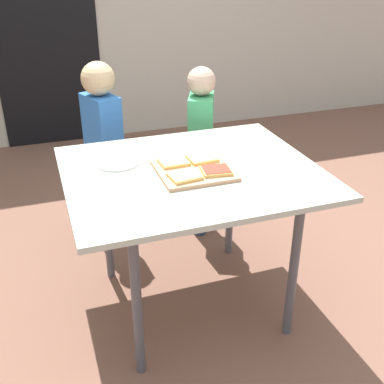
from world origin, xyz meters
TOP-DOWN VIEW (x-y plane):
  - ground_plane at (0.00, 0.00)m, footprint 16.00×16.00m
  - house_door at (-0.44, 2.59)m, footprint 0.90×0.02m
  - dining_table at (0.00, 0.00)m, footprint 1.13×0.95m
  - cutting_board at (0.00, -0.02)m, footprint 0.32×0.32m
  - pizza_slice_near_right at (0.08, -0.09)m, footprint 0.14×0.12m
  - pizza_slice_far_right at (0.07, 0.05)m, footprint 0.14×0.12m
  - pizza_slice_near_left at (-0.07, -0.11)m, footprint 0.14×0.12m
  - pizza_slice_far_left at (-0.07, 0.05)m, footprint 0.13×0.12m
  - plate_white_left at (-0.30, 0.18)m, footprint 0.20×0.20m
  - child_left at (-0.27, 0.79)m, footprint 0.21×0.27m
  - child_right at (0.29, 0.68)m, footprint 0.22×0.28m

SIDE VIEW (x-z plane):
  - ground_plane at x=0.00m, z-range 0.00..0.00m
  - child_right at x=0.29m, z-range 0.08..1.13m
  - child_left at x=-0.27m, z-range 0.10..1.19m
  - dining_table at x=0.00m, z-range 0.30..1.06m
  - plate_white_left at x=-0.30m, z-range 0.75..0.76m
  - cutting_board at x=0.00m, z-range 0.75..0.77m
  - pizza_slice_near_right at x=0.08m, z-range 0.77..0.79m
  - pizza_slice_far_right at x=0.07m, z-range 0.77..0.79m
  - pizza_slice_near_left at x=-0.07m, z-range 0.77..0.79m
  - pizza_slice_far_left at x=-0.07m, z-range 0.77..0.79m
  - house_door at x=-0.44m, z-range 0.00..2.00m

